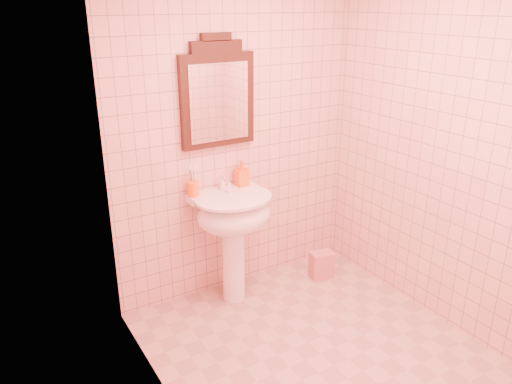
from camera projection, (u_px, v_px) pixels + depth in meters
floor at (320, 354)px, 3.31m from camera, size 2.20×2.20×0.00m
back_wall at (237, 135)px, 3.73m from camera, size 2.00×0.02×2.50m
pedestal_sink at (233, 222)px, 3.68m from camera, size 0.58×0.58×0.86m
faucet at (224, 183)px, 3.70m from camera, size 0.04×0.16×0.11m
mirror at (218, 96)px, 3.52m from camera, size 0.57×0.06×0.79m
toothbrush_cup at (193, 188)px, 3.60m from camera, size 0.09×0.09×0.21m
soap_dispenser at (241, 174)px, 3.78m from camera, size 0.09×0.09×0.20m
towel at (321, 265)px, 4.18m from camera, size 0.21×0.17×0.23m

